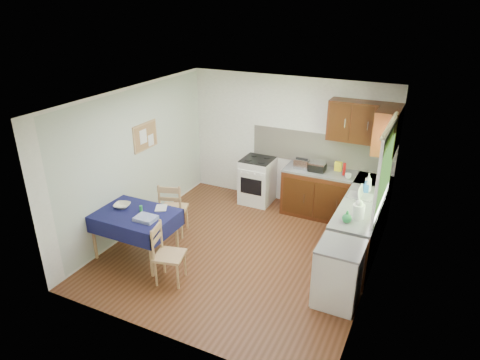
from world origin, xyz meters
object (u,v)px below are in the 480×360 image
at_px(toaster, 302,164).
at_px(dining_table, 134,218).
at_px(sandwich_press, 317,167).
at_px(chair_far, 173,207).
at_px(chair_near, 166,252).
at_px(dish_rack, 360,196).
at_px(kettle, 359,210).

bearing_deg(toaster, dining_table, -129.26).
xyz_separation_m(dining_table, sandwich_press, (2.13, 2.58, 0.31)).
relative_size(chair_far, sandwich_press, 3.41).
xyz_separation_m(dining_table, chair_far, (0.15, 0.83, -0.16)).
bearing_deg(chair_near, dish_rack, -61.17).
bearing_deg(dish_rack, chair_near, -132.11).
bearing_deg(toaster, dish_rack, -34.72).
bearing_deg(chair_near, dining_table, 54.05).
xyz_separation_m(dish_rack, kettle, (0.11, -0.73, 0.11)).
height_order(dining_table, dish_rack, dish_rack).
relative_size(chair_near, dish_rack, 2.40).
xyz_separation_m(sandwich_press, kettle, (1.04, -1.49, 0.05)).
xyz_separation_m(chair_near, dish_rack, (2.25, 2.13, 0.44)).
distance_m(sandwich_press, dish_rack, 1.21).
xyz_separation_m(dining_table, dish_rack, (3.06, 1.81, 0.25)).
xyz_separation_m(chair_near, toaster, (1.03, 2.87, 0.52)).
bearing_deg(kettle, chair_near, -149.32).
bearing_deg(kettle, sandwich_press, 124.77).
xyz_separation_m(chair_far, toaster, (1.70, 1.73, 0.48)).
xyz_separation_m(chair_far, dish_rack, (2.92, 0.98, 0.41)).
height_order(dining_table, kettle, kettle).
bearing_deg(chair_far, dish_rack, -179.16).
distance_m(toaster, sandwich_press, 0.29).
relative_size(toaster, dish_rack, 0.71).
height_order(toaster, sandwich_press, toaster).
relative_size(toaster, sandwich_press, 0.93).
bearing_deg(toaster, kettle, -51.32).
distance_m(dining_table, sandwich_press, 3.36).
height_order(chair_far, dish_rack, dish_rack).
bearing_deg(sandwich_press, toaster, -159.60).
relative_size(chair_far, dish_rack, 2.59).
relative_size(dish_rack, kettle, 1.30).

